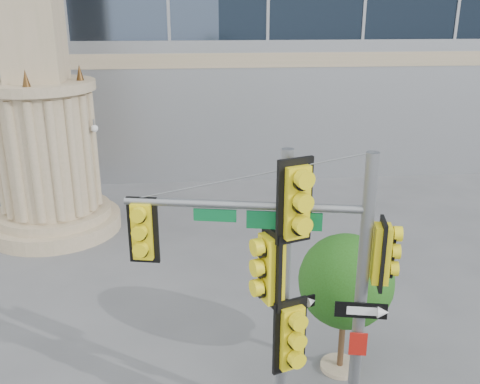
{
  "coord_description": "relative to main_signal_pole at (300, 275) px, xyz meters",
  "views": [
    {
      "loc": [
        -1.22,
        -8.6,
        7.38
      ],
      "look_at": [
        -0.24,
        2.0,
        3.64
      ],
      "focal_mm": 40.0,
      "sensor_mm": 36.0,
      "label": 1
    }
  ],
  "objects": [
    {
      "name": "monument",
      "position": [
        -6.43,
        10.16,
        2.19
      ],
      "size": [
        4.4,
        4.4,
        16.6
      ],
      "color": "tan",
      "rests_on": "ground"
    },
    {
      "name": "main_signal_pole",
      "position": [
        0.0,
        0.0,
        0.0
      ],
      "size": [
        4.11,
        1.18,
        5.36
      ],
      "rotation": [
        0.0,
        0.0,
        -0.2
      ],
      "color": "slate",
      "rests_on": "ground"
    },
    {
      "name": "secondary_signal_pole",
      "position": [
        -0.25,
        0.03,
        -0.18
      ],
      "size": [
        1.0,
        0.72,
        5.35
      ],
      "rotation": [
        0.0,
        0.0,
        0.34
      ],
      "color": "slate",
      "rests_on": "ground"
    },
    {
      "name": "street_tree",
      "position": [
        1.4,
        1.91,
        -1.3
      ],
      "size": [
        1.97,
        1.93,
        3.07
      ],
      "color": "tan",
      "rests_on": "ground"
    }
  ]
}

